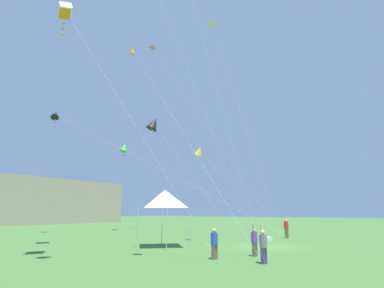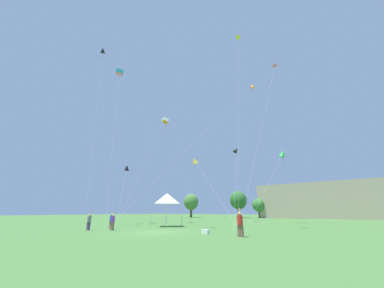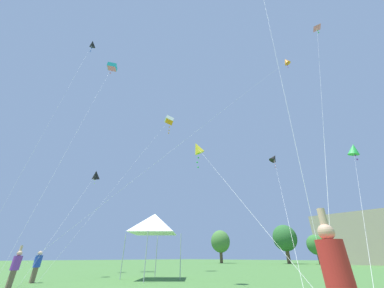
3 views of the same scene
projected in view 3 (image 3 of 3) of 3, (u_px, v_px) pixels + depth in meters
The scene contains 16 objects.
tree_far_right at pixel (316, 245), 41.49m from camera, with size 3.40×3.06×5.14m.
tree_near_right at pixel (285, 238), 45.30m from camera, with size 4.92×4.43×7.42m.
tree_far_left at pixel (220, 241), 50.12m from camera, with size 4.57×4.11×6.89m.
festival_tent at pixel (154, 224), 14.54m from camera, with size 2.89×2.89×3.86m.
person_blue_shirt at pixel (37, 265), 11.65m from camera, with size 0.36×0.36×1.51m.
person_red_shirt at pixel (338, 277), 3.18m from camera, with size 0.40×0.40×1.95m.
person_purple_shirt at pixel (15, 267), 9.52m from camera, with size 0.35×0.35×1.69m.
kite_black_diamond_0 at pixel (92, 44), 30.14m from camera, with size 9.12×4.07×28.48m.
kite_white_box_1 at pixel (169, 120), 27.84m from camera, with size 4.15×11.30×17.55m.
kite_green_diamond_2 at pixel (353, 149), 21.29m from camera, with size 2.27×21.68×11.41m.
kite_cyan_box_3 at pixel (112, 67), 29.96m from camera, with size 10.21×6.23×25.23m.
kite_black_diamond_4 at pixel (96, 175), 17.45m from camera, with size 4.66×4.17×7.60m.
kite_black_diamond_5 at pixel (274, 158), 29.32m from camera, with size 10.54×23.78×14.05m.
kite_pink_delta_6 at pixel (317, 28), 24.85m from camera, with size 1.08×17.79×25.30m.
kite_orange_diamond_7 at pixel (286, 62), 26.27m from camera, with size 9.25×20.14×23.06m.
kite_yellow_diamond_9 at pixel (198, 148), 13.68m from camera, with size 7.77×4.74×7.91m.
Camera 3 is at (8.45, -3.25, 1.21)m, focal length 20.00 mm.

